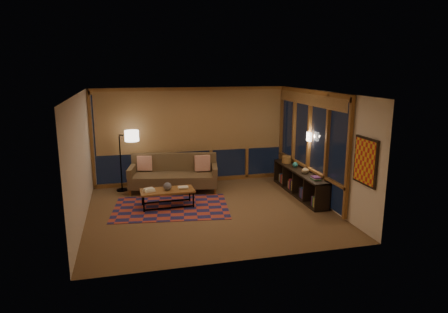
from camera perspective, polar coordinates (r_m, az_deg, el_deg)
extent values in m
cube|color=olive|center=(9.30, -1.98, -7.75)|extent=(5.50, 5.00, 0.01)
cube|color=silver|center=(8.73, -2.12, 9.08)|extent=(5.50, 5.00, 0.01)
cube|color=#F0DFC3|center=(11.34, -4.65, 3.03)|extent=(5.50, 0.01, 2.70)
cube|color=#F0DFC3|center=(6.57, 2.45, -4.15)|extent=(5.50, 0.01, 2.70)
cube|color=#F0DFC3|center=(8.80, -19.86, -0.55)|extent=(0.01, 5.00, 2.70)
cube|color=#F0DFC3|center=(9.84, 13.82, 1.21)|extent=(0.01, 5.00, 2.70)
cube|color=#B5412F|center=(9.56, -7.57, -7.25)|extent=(2.87, 2.11, 0.01)
sphere|color=#2E2D34|center=(9.47, -8.08, -4.22)|extent=(0.25, 0.25, 0.19)
cylinder|color=#9D5F33|center=(11.14, 8.93, -0.42)|extent=(0.32, 0.32, 0.19)
sphere|color=#226F6A|center=(10.68, 10.13, -1.18)|extent=(0.17, 0.17, 0.14)
imported|color=tan|center=(10.13, 11.54, -1.87)|extent=(0.22, 0.22, 0.19)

